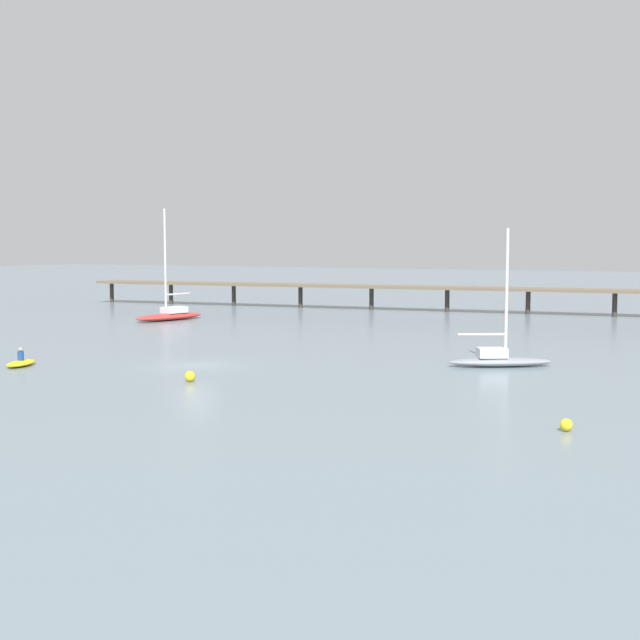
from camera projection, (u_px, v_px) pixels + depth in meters
name	position (u px, v px, depth m)	size (l,w,h in m)	color
ground_plane	(197.00, 366.00, 51.46)	(400.00, 400.00, 0.00)	slate
pier	(603.00, 285.00, 86.85)	(88.25, 13.56, 5.80)	brown
sailboat_gray	(499.00, 357.00, 51.22)	(6.18, 4.50, 8.29)	gray
sailboat_red	(170.00, 314.00, 82.73)	(3.92, 8.25, 10.74)	red
dinghy_yellow	(21.00, 363.00, 51.39)	(1.87, 2.84, 1.14)	yellow
mooring_buoy_far	(190.00, 376.00, 45.55)	(0.58, 0.58, 0.58)	yellow
mooring_buoy_mid	(566.00, 425.00, 33.47)	(0.50, 0.50, 0.50)	yellow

